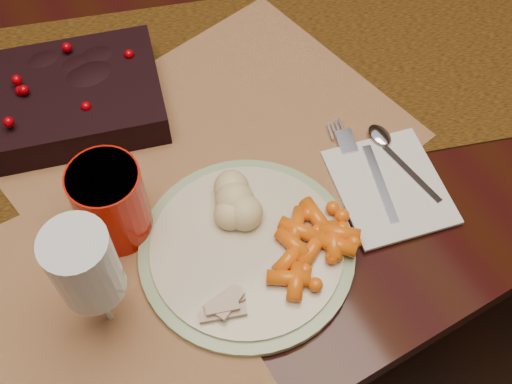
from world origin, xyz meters
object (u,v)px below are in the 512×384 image
mashed_potatoes (226,203)px  turkey_shreds (223,306)px  wine_glass (94,285)px  napkin (389,187)px  dining_table (193,210)px  baby_carrots (310,248)px  placemat_main (212,150)px  centerpiece (31,102)px  dinner_plate (247,249)px  red_cup (111,203)px

mashed_potatoes → turkey_shreds: size_ratio=1.19×
wine_glass → turkey_shreds: bearing=-28.7°
mashed_potatoes → napkin: size_ratio=0.52×
dining_table → mashed_potatoes: size_ratio=22.16×
baby_carrots → napkin: (0.14, 0.03, -0.02)m
mashed_potatoes → napkin: mashed_potatoes is taller
napkin → placemat_main: bearing=147.7°
dining_table → turkey_shreds: 0.55m
centerpiece → wine_glass: wine_glass is taller
dining_table → placemat_main: 0.40m
turkey_shreds → placemat_main: bearing=65.5°
dining_table → turkey_shreds: turkey_shreds is taller
mashed_potatoes → placemat_main: bearing=72.4°
napkin → wine_glass: size_ratio=0.82×
dinner_plate → red_cup: 0.17m
dinner_plate → wine_glass: wine_glass is taller
placemat_main → wine_glass: size_ratio=2.63×
napkin → red_cup: bearing=172.3°
centerpiece → red_cup: red_cup is taller
red_cup → centerpiece: bearing=97.5°
centerpiece → dinner_plate: centerpiece is taller
placemat_main → dinner_plate: size_ratio=1.89×
placemat_main → mashed_potatoes: mashed_potatoes is taller
red_cup → wine_glass: bearing=-119.0°
dining_table → turkey_shreds: size_ratio=26.43×
placemat_main → dinner_plate: 0.16m
wine_glass → mashed_potatoes: bearing=14.6°
centerpiece → placemat_main: centerpiece is taller
napkin → centerpiece: bearing=149.0°
dinner_plate → mashed_potatoes: size_ratio=3.23×
baby_carrots → mashed_potatoes: (-0.06, 0.10, 0.01)m
dinner_plate → napkin: (0.21, -0.01, -0.00)m
centerpiece → dining_table: bearing=-7.7°
mashed_potatoes → red_cup: 0.14m
placemat_main → napkin: bearing=-55.5°
dining_table → centerpiece: (-0.19, 0.03, 0.41)m
centerpiece → napkin: (0.35, -0.34, -0.03)m
napkin → wine_glass: wine_glass is taller
dinner_plate → turkey_shreds: 0.08m
baby_carrots → turkey_shreds: 0.12m
mashed_potatoes → baby_carrots: bearing=-58.3°
baby_carrots → red_cup: (-0.18, 0.15, 0.03)m
mashed_potatoes → napkin: 0.22m
mashed_potatoes → wine_glass: bearing=-165.4°
dining_table → centerpiece: bearing=172.3°
placemat_main → napkin: (0.17, -0.17, 0.00)m
centerpiece → mashed_potatoes: centerpiece is taller
dining_table → centerpiece: centerpiece is taller
wine_glass → dinner_plate: bearing=-2.2°
dining_table → napkin: bearing=-62.7°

